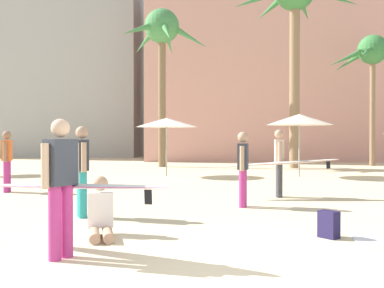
{
  "coord_description": "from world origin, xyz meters",
  "views": [
    {
      "loc": [
        -0.13,
        -5.25,
        1.55
      ],
      "look_at": [
        -0.53,
        6.96,
        1.38
      ],
      "focal_mm": 44.34,
      "sensor_mm": 36.0,
      "label": 1
    }
  ],
  "objects_px": {
    "palm_tree_center": "(373,56)",
    "person_far_right": "(64,184)",
    "cafe_umbrella_1": "(299,120)",
    "cafe_umbrella_4": "(166,123)",
    "person_mid_right": "(280,161)",
    "palm_tree_left": "(295,6)",
    "palm_tree_far_left": "(162,37)",
    "person_near_right": "(7,159)",
    "person_far_left": "(243,166)",
    "backpack": "(329,225)",
    "person_mid_left": "(101,215)",
    "person_mid_center": "(82,167)"
  },
  "relations": [
    {
      "from": "person_mid_left",
      "to": "person_near_right",
      "type": "height_order",
      "value": "person_near_right"
    },
    {
      "from": "palm_tree_far_left",
      "to": "person_near_right",
      "type": "distance_m",
      "value": 13.41
    },
    {
      "from": "palm_tree_left",
      "to": "person_far_left",
      "type": "height_order",
      "value": "palm_tree_left"
    },
    {
      "from": "person_mid_center",
      "to": "person_far_left",
      "type": "bearing_deg",
      "value": 1.1
    },
    {
      "from": "palm_tree_far_left",
      "to": "person_far_left",
      "type": "height_order",
      "value": "palm_tree_far_left"
    },
    {
      "from": "palm_tree_left",
      "to": "palm_tree_center",
      "type": "relative_size",
      "value": 1.41
    },
    {
      "from": "palm_tree_center",
      "to": "palm_tree_far_left",
      "type": "bearing_deg",
      "value": -173.92
    },
    {
      "from": "palm_tree_far_left",
      "to": "person_near_right",
      "type": "bearing_deg",
      "value": -105.73
    },
    {
      "from": "cafe_umbrella_1",
      "to": "cafe_umbrella_4",
      "type": "height_order",
      "value": "cafe_umbrella_1"
    },
    {
      "from": "palm_tree_center",
      "to": "person_far_right",
      "type": "bearing_deg",
      "value": -118.49
    },
    {
      "from": "person_far_right",
      "to": "person_near_right",
      "type": "bearing_deg",
      "value": -31.84
    },
    {
      "from": "palm_tree_left",
      "to": "person_mid_left",
      "type": "bearing_deg",
      "value": -109.96
    },
    {
      "from": "cafe_umbrella_4",
      "to": "person_mid_right",
      "type": "bearing_deg",
      "value": -62.18
    },
    {
      "from": "cafe_umbrella_4",
      "to": "person_far_right",
      "type": "height_order",
      "value": "cafe_umbrella_4"
    },
    {
      "from": "person_far_right",
      "to": "person_mid_center",
      "type": "xyz_separation_m",
      "value": [
        -0.56,
        3.0,
        0.02
      ]
    },
    {
      "from": "palm_tree_far_left",
      "to": "person_mid_right",
      "type": "relative_size",
      "value": 2.74
    },
    {
      "from": "palm_tree_far_left",
      "to": "person_far_left",
      "type": "distance_m",
      "value": 15.72
    },
    {
      "from": "cafe_umbrella_4",
      "to": "backpack",
      "type": "height_order",
      "value": "cafe_umbrella_4"
    },
    {
      "from": "palm_tree_center",
      "to": "person_far_left",
      "type": "height_order",
      "value": "palm_tree_center"
    },
    {
      "from": "person_mid_right",
      "to": "palm_tree_left",
      "type": "bearing_deg",
      "value": -98.68
    },
    {
      "from": "palm_tree_center",
      "to": "cafe_umbrella_1",
      "type": "bearing_deg",
      "value": -126.06
    },
    {
      "from": "palm_tree_left",
      "to": "cafe_umbrella_1",
      "type": "relative_size",
      "value": 3.85
    },
    {
      "from": "cafe_umbrella_1",
      "to": "person_near_right",
      "type": "distance_m",
      "value": 10.83
    },
    {
      "from": "cafe_umbrella_4",
      "to": "person_near_right",
      "type": "distance_m",
      "value": 7.03
    },
    {
      "from": "backpack",
      "to": "person_mid_center",
      "type": "height_order",
      "value": "person_mid_center"
    },
    {
      "from": "cafe_umbrella_1",
      "to": "person_mid_left",
      "type": "distance_m",
      "value": 12.62
    },
    {
      "from": "palm_tree_far_left",
      "to": "palm_tree_left",
      "type": "xyz_separation_m",
      "value": [
        6.76,
        -0.79,
        1.33
      ]
    },
    {
      "from": "person_mid_center",
      "to": "cafe_umbrella_4",
      "type": "bearing_deg",
      "value": 61.95
    },
    {
      "from": "palm_tree_far_left",
      "to": "person_mid_left",
      "type": "xyz_separation_m",
      "value": [
        0.72,
        -17.44,
        -6.47
      ]
    },
    {
      "from": "person_mid_right",
      "to": "person_far_left",
      "type": "relative_size",
      "value": 1.8
    },
    {
      "from": "backpack",
      "to": "person_mid_left",
      "type": "xyz_separation_m",
      "value": [
        -3.55,
        0.0,
        0.13
      ]
    },
    {
      "from": "cafe_umbrella_4",
      "to": "palm_tree_far_left",
      "type": "bearing_deg",
      "value": 97.2
    },
    {
      "from": "palm_tree_center",
      "to": "cafe_umbrella_1",
      "type": "height_order",
      "value": "palm_tree_center"
    },
    {
      "from": "cafe_umbrella_1",
      "to": "palm_tree_left",
      "type": "bearing_deg",
      "value": 81.67
    },
    {
      "from": "palm_tree_left",
      "to": "cafe_umbrella_1",
      "type": "bearing_deg",
      "value": -98.33
    },
    {
      "from": "person_far_left",
      "to": "person_mid_center",
      "type": "relative_size",
      "value": 0.95
    },
    {
      "from": "palm_tree_center",
      "to": "person_mid_left",
      "type": "height_order",
      "value": "palm_tree_center"
    },
    {
      "from": "palm_tree_left",
      "to": "person_mid_right",
      "type": "xyz_separation_m",
      "value": [
        -2.51,
        -11.81,
        -7.2
      ]
    },
    {
      "from": "palm_tree_left",
      "to": "person_far_left",
      "type": "distance_m",
      "value": 15.67
    },
    {
      "from": "cafe_umbrella_4",
      "to": "backpack",
      "type": "distance_m",
      "value": 12.15
    },
    {
      "from": "palm_tree_center",
      "to": "backpack",
      "type": "relative_size",
      "value": 16.89
    },
    {
      "from": "person_mid_right",
      "to": "person_far_right",
      "type": "xyz_separation_m",
      "value": [
        -3.73,
        -6.1,
        0.02
      ]
    },
    {
      "from": "cafe_umbrella_1",
      "to": "person_mid_center",
      "type": "relative_size",
      "value": 1.47
    },
    {
      "from": "person_far_left",
      "to": "palm_tree_far_left",
      "type": "bearing_deg",
      "value": -68.55
    },
    {
      "from": "backpack",
      "to": "person_near_right",
      "type": "distance_m",
      "value": 9.56
    },
    {
      "from": "palm_tree_far_left",
      "to": "cafe_umbrella_4",
      "type": "bearing_deg",
      "value": -82.8
    },
    {
      "from": "person_far_right",
      "to": "person_near_right",
      "type": "relative_size",
      "value": 1.74
    },
    {
      "from": "backpack",
      "to": "person_mid_right",
      "type": "xyz_separation_m",
      "value": [
        -0.02,
        4.84,
        0.73
      ]
    },
    {
      "from": "cafe_umbrella_4",
      "to": "cafe_umbrella_1",
      "type": "bearing_deg",
      "value": -1.68
    },
    {
      "from": "palm_tree_far_left",
      "to": "person_far_right",
      "type": "relative_size",
      "value": 2.75
    }
  ]
}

